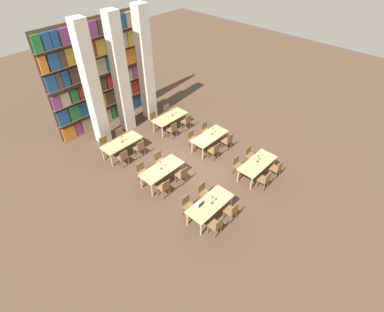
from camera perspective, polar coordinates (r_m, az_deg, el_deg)
The scene contains 42 objects.
ground_plane at distance 14.10m, azimuth -0.84°, elevation -1.55°, with size 40.00×40.00×0.00m, color #4C3828.
bookshelf_bank at distance 16.63m, azimuth -16.18°, elevation 14.83°, with size 6.31×0.35×5.50m.
pillar_left at distance 14.72m, azimuth -18.51°, elevation 12.34°, with size 0.59×0.59×6.00m.
pillar_center at distance 15.43m, azimuth -13.50°, elevation 14.58°, with size 0.59×0.59×6.00m.
pillar_right at distance 16.27m, azimuth -8.88°, elevation 16.52°, with size 0.59×0.59×6.00m.
reading_table_0 at distance 11.49m, azimuth 3.46°, elevation -9.29°, with size 1.95×0.85×0.73m.
chair_0 at distance 11.10m, azimuth 4.62°, elevation -13.08°, with size 0.42×0.40×0.89m.
chair_1 at distance 11.68m, azimuth -0.80°, elevation -9.34°, with size 0.42×0.40×0.89m.
chair_2 at distance 11.58m, azimuth 7.57°, elevation -10.34°, with size 0.42×0.40×0.89m.
chair_3 at distance 12.14m, azimuth 2.23°, elevation -6.92°, with size 0.42×0.40×0.89m.
desk_lamp_0 at distance 11.22m, azimuth 3.90°, elevation -8.04°, with size 0.14×0.14×0.42m.
laptop at distance 11.33m, azimuth 1.50°, elevation -9.22°, with size 0.32×0.22×0.21m.
reading_table_1 at distance 13.42m, azimuth 12.34°, elevation -1.54°, with size 1.95×0.85×0.73m.
chair_4 at distance 12.99m, azimuth 13.70°, elevation -4.46°, with size 0.42×0.40×0.89m.
chair_5 at distance 13.48m, azimuth 8.67°, elevation -1.67°, with size 0.42×0.40×0.89m.
chair_6 at distance 13.65m, azimuth 15.84°, elevation -2.35°, with size 0.42×0.40×0.89m.
chair_7 at distance 14.12m, azimuth 10.98°, elevation 0.24°, with size 0.42×0.40×0.89m.
desk_lamp_1 at distance 13.26m, azimuth 12.51°, elevation -0.23°, with size 0.14×0.14×0.39m.
reading_table_2 at distance 12.89m, azimuth -5.75°, elevation -2.69°, with size 1.95×0.85×0.73m.
chair_8 at distance 12.37m, azimuth -5.31°, elevation -5.97°, with size 0.42×0.40×0.89m.
chair_9 at distance 13.19m, azimuth -9.50°, elevation -2.91°, with size 0.42×0.40×0.89m.
chair_10 at distance 12.86m, azimuth -1.93°, elevation -3.58°, with size 0.42×0.40×0.89m.
chair_11 at distance 13.65m, azimuth -6.17°, elevation -0.77°, with size 0.42×0.40×0.89m.
desk_lamp_2 at distance 12.63m, azimuth -5.98°, elevation -1.45°, with size 0.14×0.14×0.45m.
reading_table_3 at distance 14.69m, azimuth 3.39°, elevation 3.59°, with size 1.95×0.85×0.73m.
chair_12 at distance 14.14m, azimuth 4.26°, elevation 1.04°, with size 0.42×0.40×0.89m.
chair_13 at distance 14.86m, azimuth 0.06°, elevation 3.38°, with size 0.42×0.40×0.89m.
chair_14 at distance 14.79m, azimuth 6.78°, elevation 2.84°, with size 0.42×0.40×0.89m.
chair_15 at distance 15.48m, azimuth 2.64°, elevation 5.01°, with size 0.42×0.40×0.89m.
desk_lamp_3 at distance 14.60m, azimuth 3.92°, elevation 5.03°, with size 0.14×0.14×0.41m.
reading_table_4 at distance 14.66m, azimuth -13.20°, elevation 2.34°, with size 1.95×0.85×0.73m.
chair_16 at distance 14.07m, azimuth -13.00°, elevation -0.27°, with size 0.42×0.40×0.89m.
chair_17 at distance 15.06m, azimuth -16.20°, elevation 2.10°, with size 0.42×0.40×0.89m.
chair_18 at distance 14.48m, azimuth -9.97°, elevation 1.53°, with size 0.42×0.40×0.89m.
chair_19 at distance 15.44m, azimuth -13.28°, elevation 3.74°, with size 0.42×0.40×0.89m.
desk_lamp_4 at distance 14.46m, azimuth -13.23°, elevation 3.44°, with size 0.14×0.14×0.39m.
reading_table_5 at distance 16.15m, azimuth -4.21°, elevation 7.25°, with size 1.95×0.85×0.73m.
chair_20 at distance 15.52m, azimuth -3.74°, elevation 5.05°, with size 0.42×0.40×0.89m.
chair_21 at distance 16.41m, azimuth -7.20°, elevation 6.94°, with size 0.42×0.40×0.89m.
chair_22 at distance 16.12m, azimuth -1.05°, elevation 6.61°, with size 0.42×0.40×0.89m.
chair_23 at distance 16.99m, azimuth -4.53°, elevation 8.38°, with size 0.42×0.40×0.89m.
desk_lamp_5 at distance 16.01m, azimuth -3.78°, elevation 8.68°, with size 0.14×0.14×0.49m.
Camera 1 is at (-7.59, -7.37, 9.32)m, focal length 28.00 mm.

